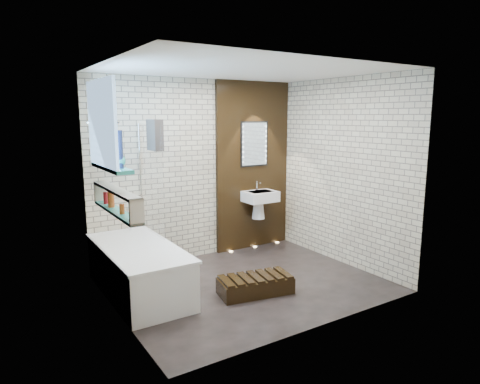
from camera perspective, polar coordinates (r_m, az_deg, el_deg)
ground at (r=5.45m, az=0.87°, el=-12.24°), size 3.20×3.20×0.00m
room_shell at (r=5.09m, az=0.90°, el=1.41°), size 3.24×3.20×2.60m
walnut_panel at (r=6.66m, az=1.74°, el=3.49°), size 1.30×0.06×2.60m
clerestory_window at (r=4.71m, az=-17.84°, el=7.56°), size 0.18×1.00×0.94m
display_niche at (r=4.61m, az=-16.27°, el=-1.19°), size 0.14×1.30×0.26m
bathtub at (r=5.22m, az=-13.45°, el=-10.11°), size 0.79×1.74×0.70m
bath_screen at (r=5.50m, az=-11.88°, el=1.63°), size 0.01×0.78×1.40m
towel at (r=5.26m, az=-11.36°, el=7.51°), size 0.11×0.29×0.37m
shower_head at (r=5.36m, az=-16.75°, el=8.94°), size 0.18×0.18×0.02m
washbasin at (r=6.58m, az=2.67°, el=-1.11°), size 0.50×0.36×0.58m
led_mirror at (r=6.60m, az=1.94°, el=6.47°), size 0.50×0.02×0.70m
walnut_step at (r=5.14m, az=2.08°, el=-12.48°), size 0.92×0.54×0.19m
niche_bottles at (r=4.68m, az=-16.48°, el=-1.40°), size 0.07×0.98×0.17m
sill_vases at (r=4.64m, az=-16.49°, el=4.65°), size 0.19×0.41×0.39m
floor_uplights at (r=6.88m, az=2.01°, el=-7.35°), size 0.96×0.06×0.01m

